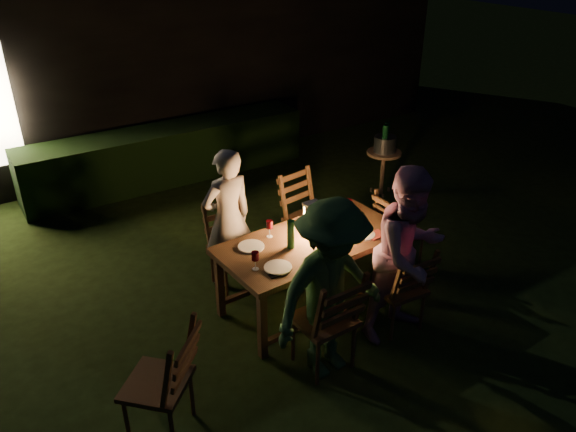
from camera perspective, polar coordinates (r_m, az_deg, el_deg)
garden_envelope at (r=10.57m, az=-15.23°, el=16.66°), size 40.00×40.00×3.20m
dining_table at (r=5.42m, az=2.43°, el=-3.07°), size 1.86×1.00×0.75m
chair_near_left at (r=4.91m, az=3.76°, el=-12.06°), size 0.47×0.51×1.05m
chair_near_right at (r=5.44m, az=11.18°, el=-8.55°), size 0.45×0.48×0.94m
chair_far_left at (r=5.96m, az=-5.65°, el=-4.50°), size 0.42×0.46×0.95m
chair_far_right at (r=6.42m, az=1.98°, el=-1.55°), size 0.53×0.56×1.03m
chair_end at (r=6.35m, az=11.14°, el=-2.69°), size 0.46×0.43×0.96m
chair_spare at (r=4.48m, az=-12.72°, el=-17.73°), size 0.67×0.67×1.03m
person_house_side at (r=5.76m, az=-6.13°, el=-0.31°), size 0.57×0.39×1.52m
person_opp_right at (r=5.11m, az=12.17°, el=-3.83°), size 0.84×0.67×1.67m
person_opp_left at (r=4.58m, az=4.35°, el=-7.61°), size 1.08×0.66×1.62m
lantern at (r=5.37m, az=2.57°, el=-0.56°), size 0.16×0.16×0.35m
plate_far_left at (r=5.26m, az=-3.77°, el=-3.10°), size 0.25×0.25×0.01m
plate_near_left at (r=4.95m, az=-1.02°, el=-5.24°), size 0.25×0.25×0.01m
plate_far_right at (r=5.78m, az=4.62°, el=-0.12°), size 0.25×0.25×0.01m
plate_near_right at (r=5.50m, az=7.56°, el=-1.86°), size 0.25×0.25×0.01m
wineglass_a at (r=5.38m, az=-1.89°, el=-1.31°), size 0.06×0.06×0.18m
wineglass_b at (r=4.90m, az=-3.34°, el=-4.56°), size 0.06×0.06×0.18m
wineglass_c at (r=5.33m, az=6.86°, el=-1.84°), size 0.06×0.06×0.18m
wineglass_d at (r=5.82m, az=6.19°, el=0.89°), size 0.06×0.06×0.18m
wineglass_e at (r=5.08m, az=3.66°, el=-3.24°), size 0.06×0.06×0.18m
bottle_table at (r=5.18m, az=0.29°, el=-1.87°), size 0.07×0.07×0.28m
napkin_left at (r=5.09m, az=3.33°, el=-4.30°), size 0.18×0.14×0.01m
napkin_right at (r=5.51m, az=8.89°, el=-1.90°), size 0.18×0.14×0.01m
phone at (r=4.86m, az=-1.16°, el=-5.95°), size 0.14×0.07×0.01m
side_table at (r=7.91m, az=9.71°, el=5.95°), size 0.48×0.48×0.64m
ice_bucket at (r=7.85m, az=9.82°, el=7.21°), size 0.30×0.30×0.22m
bottle_bucket_a at (r=7.77m, az=9.76°, el=7.40°), size 0.07×0.07×0.32m
bottle_bucket_b at (r=7.89m, az=9.93°, el=7.70°), size 0.07×0.07×0.32m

